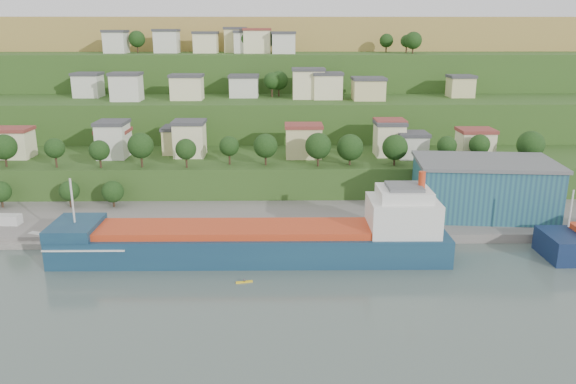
{
  "coord_description": "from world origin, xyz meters",
  "views": [
    {
      "loc": [
        3.73,
        -94.67,
        43.39
      ],
      "look_at": [
        5.36,
        15.0,
        11.5
      ],
      "focal_mm": 35.0,
      "sensor_mm": 36.0,
      "label": 1
    }
  ],
  "objects_px": {
    "cargo_ship_near": "(264,243)",
    "caravan": "(6,221)",
    "kayak_orange": "(218,267)",
    "warehouse": "(483,187)"
  },
  "relations": [
    {
      "from": "warehouse",
      "to": "kayak_orange",
      "type": "height_order",
      "value": "warehouse"
    },
    {
      "from": "cargo_ship_near",
      "to": "kayak_orange",
      "type": "distance_m",
      "value": 10.23
    },
    {
      "from": "cargo_ship_near",
      "to": "caravan",
      "type": "bearing_deg",
      "value": 165.47
    },
    {
      "from": "cargo_ship_near",
      "to": "caravan",
      "type": "distance_m",
      "value": 59.19
    },
    {
      "from": "cargo_ship_near",
      "to": "warehouse",
      "type": "relative_size",
      "value": 2.34
    },
    {
      "from": "caravan",
      "to": "kayak_orange",
      "type": "xyz_separation_m",
      "value": [
        48.69,
        -20.0,
        -2.42
      ]
    },
    {
      "from": "cargo_ship_near",
      "to": "caravan",
      "type": "height_order",
      "value": "cargo_ship_near"
    },
    {
      "from": "warehouse",
      "to": "kayak_orange",
      "type": "distance_m",
      "value": 64.62
    },
    {
      "from": "caravan",
      "to": "kayak_orange",
      "type": "bearing_deg",
      "value": -18.64
    },
    {
      "from": "cargo_ship_near",
      "to": "caravan",
      "type": "xyz_separation_m",
      "value": [
        -57.22,
        15.13,
        -0.46
      ]
    }
  ]
}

